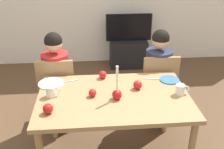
{
  "coord_description": "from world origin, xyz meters",
  "views": [
    {
      "loc": [
        -0.2,
        -2.1,
        2.02
      ],
      "look_at": [
        0.0,
        0.2,
        0.87
      ],
      "focal_mm": 42.73,
      "sensor_mm": 36.0,
      "label": 1
    }
  ],
  "objects_px": {
    "tv_stand": "(128,53)",
    "tv": "(129,27)",
    "chair_right": "(158,84)",
    "plate_left": "(51,83)",
    "mug_left": "(51,91)",
    "apple_by_left_plate": "(138,85)",
    "apple_by_right_mug": "(92,93)",
    "apple_near_candle": "(103,75)",
    "plate_right": "(169,80)",
    "candle_centerpiece": "(117,92)",
    "mug_right": "(181,90)",
    "person_right_child": "(157,79)",
    "dining_table": "(114,103)",
    "person_left_child": "(57,83)",
    "chair_left": "(58,89)",
    "apple_far_edge": "(48,109)"
  },
  "relations": [
    {
      "from": "person_left_child",
      "to": "apple_by_left_plate",
      "type": "distance_m",
      "value": 1.01
    },
    {
      "from": "apple_by_left_plate",
      "to": "tv",
      "type": "bearing_deg",
      "value": 84.03
    },
    {
      "from": "apple_near_candle",
      "to": "chair_right",
      "type": "bearing_deg",
      "value": 20.37
    },
    {
      "from": "plate_left",
      "to": "dining_table",
      "type": "bearing_deg",
      "value": -24.8
    },
    {
      "from": "person_left_child",
      "to": "plate_right",
      "type": "relative_size",
      "value": 5.85
    },
    {
      "from": "chair_left",
      "to": "mug_right",
      "type": "relative_size",
      "value": 6.96
    },
    {
      "from": "candle_centerpiece",
      "to": "plate_left",
      "type": "distance_m",
      "value": 0.72
    },
    {
      "from": "tv_stand",
      "to": "dining_table",
      "type": "bearing_deg",
      "value": -101.51
    },
    {
      "from": "candle_centerpiece",
      "to": "person_left_child",
      "type": "bearing_deg",
      "value": 131.42
    },
    {
      "from": "person_right_child",
      "to": "apple_by_right_mug",
      "type": "bearing_deg",
      "value": -140.61
    },
    {
      "from": "tv_stand",
      "to": "mug_left",
      "type": "relative_size",
      "value": 4.95
    },
    {
      "from": "apple_near_candle",
      "to": "apple_far_edge",
      "type": "height_order",
      "value": "apple_far_edge"
    },
    {
      "from": "dining_table",
      "to": "apple_by_right_mug",
      "type": "xyz_separation_m",
      "value": [
        -0.2,
        0.01,
        0.12
      ]
    },
    {
      "from": "plate_right",
      "to": "apple_by_left_plate",
      "type": "xyz_separation_m",
      "value": [
        -0.36,
        -0.15,
        0.04
      ]
    },
    {
      "from": "plate_right",
      "to": "candle_centerpiece",
      "type": "bearing_deg",
      "value": -151.17
    },
    {
      "from": "person_left_child",
      "to": "dining_table",
      "type": "bearing_deg",
      "value": -47.21
    },
    {
      "from": "chair_left",
      "to": "apple_near_candle",
      "type": "relative_size",
      "value": 11.01
    },
    {
      "from": "dining_table",
      "to": "person_right_child",
      "type": "bearing_deg",
      "value": 48.01
    },
    {
      "from": "chair_right",
      "to": "plate_left",
      "type": "height_order",
      "value": "chair_right"
    },
    {
      "from": "chair_right",
      "to": "plate_left",
      "type": "relative_size",
      "value": 3.58
    },
    {
      "from": "tv_stand",
      "to": "candle_centerpiece",
      "type": "relative_size",
      "value": 1.96
    },
    {
      "from": "person_right_child",
      "to": "apple_far_edge",
      "type": "xyz_separation_m",
      "value": [
        -1.14,
        -0.87,
        0.22
      ]
    },
    {
      "from": "chair_right",
      "to": "person_right_child",
      "type": "relative_size",
      "value": 0.77
    },
    {
      "from": "person_right_child",
      "to": "tv_stand",
      "type": "bearing_deg",
      "value": 93.71
    },
    {
      "from": "mug_left",
      "to": "apple_by_left_plate",
      "type": "height_order",
      "value": "mug_left"
    },
    {
      "from": "apple_by_right_mug",
      "to": "chair_right",
      "type": "bearing_deg",
      "value": 37.93
    },
    {
      "from": "person_right_child",
      "to": "mug_left",
      "type": "height_order",
      "value": "person_right_child"
    },
    {
      "from": "plate_left",
      "to": "apple_by_left_plate",
      "type": "bearing_deg",
      "value": -11.34
    },
    {
      "from": "tv_stand",
      "to": "tv",
      "type": "distance_m",
      "value": 0.47
    },
    {
      "from": "candle_centerpiece",
      "to": "apple_near_candle",
      "type": "relative_size",
      "value": 3.99
    },
    {
      "from": "apple_near_candle",
      "to": "apple_by_right_mug",
      "type": "height_order",
      "value": "apple_near_candle"
    },
    {
      "from": "tv",
      "to": "plate_left",
      "type": "bearing_deg",
      "value": -117.98
    },
    {
      "from": "tv_stand",
      "to": "plate_left",
      "type": "bearing_deg",
      "value": -117.99
    },
    {
      "from": "person_right_child",
      "to": "mug_right",
      "type": "xyz_separation_m",
      "value": [
        0.04,
        -0.67,
        0.23
      ]
    },
    {
      "from": "plate_left",
      "to": "apple_by_right_mug",
      "type": "xyz_separation_m",
      "value": [
        0.41,
        -0.27,
        0.03
      ]
    },
    {
      "from": "tv_stand",
      "to": "plate_left",
      "type": "distance_m",
      "value": 2.35
    },
    {
      "from": "plate_left",
      "to": "apple_near_candle",
      "type": "bearing_deg",
      "value": 9.06
    },
    {
      "from": "apple_near_candle",
      "to": "apple_by_right_mug",
      "type": "bearing_deg",
      "value": -107.61
    },
    {
      "from": "chair_left",
      "to": "apple_by_right_mug",
      "type": "height_order",
      "value": "chair_left"
    },
    {
      "from": "tv_stand",
      "to": "apple_by_left_plate",
      "type": "bearing_deg",
      "value": -95.98
    },
    {
      "from": "dining_table",
      "to": "apple_near_candle",
      "type": "xyz_separation_m",
      "value": [
        -0.08,
        0.36,
        0.12
      ]
    },
    {
      "from": "person_right_child",
      "to": "apple_far_edge",
      "type": "height_order",
      "value": "person_right_child"
    },
    {
      "from": "person_left_child",
      "to": "apple_by_left_plate",
      "type": "height_order",
      "value": "person_left_child"
    },
    {
      "from": "person_right_child",
      "to": "plate_left",
      "type": "relative_size",
      "value": 4.66
    },
    {
      "from": "chair_right",
      "to": "person_left_child",
      "type": "height_order",
      "value": "person_left_child"
    },
    {
      "from": "person_right_child",
      "to": "apple_by_left_plate",
      "type": "distance_m",
      "value": 0.67
    },
    {
      "from": "plate_left",
      "to": "mug_left",
      "type": "relative_size",
      "value": 1.94
    },
    {
      "from": "dining_table",
      "to": "mug_right",
      "type": "relative_size",
      "value": 10.83
    },
    {
      "from": "mug_right",
      "to": "tv_stand",
      "type": "bearing_deg",
      "value": 93.64
    },
    {
      "from": "tv",
      "to": "mug_right",
      "type": "distance_m",
      "value": 2.33
    }
  ]
}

